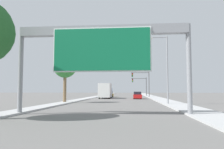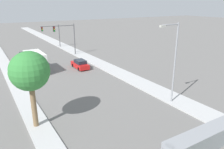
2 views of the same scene
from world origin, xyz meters
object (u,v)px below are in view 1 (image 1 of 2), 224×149
at_px(sign_gantry, 102,44).
at_px(car_far_center, 137,95).
at_px(truck_box_primary, 106,91).
at_px(car_mid_left, 110,94).
at_px(traffic_light_mid_block, 141,83).
at_px(traffic_light_near_intersection, 143,80).
at_px(street_lamp_right, 165,64).
at_px(palm_tree_background, 65,67).

xyz_separation_m(sign_gantry, car_far_center, (3.50, 30.08, -4.63)).
bearing_deg(truck_box_primary, car_far_center, -18.03).
relative_size(car_mid_left, traffic_light_mid_block, 0.75).
bearing_deg(sign_gantry, traffic_light_near_intersection, 82.47).
xyz_separation_m(car_far_center, traffic_light_near_intersection, (1.81, 10.07, 3.75)).
relative_size(car_mid_left, truck_box_primary, 0.56).
relative_size(car_far_center, street_lamp_right, 0.48).
bearing_deg(palm_tree_background, traffic_light_near_intersection, 63.20).
bearing_deg(palm_tree_background, car_mid_left, 81.48).
bearing_deg(palm_tree_background, truck_box_primary, 77.27).
distance_m(car_far_center, palm_tree_background, 19.27).
bearing_deg(street_lamp_right, car_mid_left, 109.07).
xyz_separation_m(truck_box_primary, traffic_light_mid_block, (8.73, 17.79, 2.17)).
height_order(sign_gantry, palm_tree_background, palm_tree_background).
bearing_deg(sign_gantry, street_lamp_right, 61.69).
bearing_deg(sign_gantry, traffic_light_mid_block, 84.05).
height_order(car_mid_left, street_lamp_right, street_lamp_right).
bearing_deg(palm_tree_background, car_far_center, 54.22).
bearing_deg(car_far_center, sign_gantry, -96.64).
bearing_deg(traffic_light_mid_block, car_far_center, -94.92).
distance_m(car_mid_left, traffic_light_near_intersection, 9.64).
relative_size(car_far_center, car_mid_left, 1.01).
bearing_deg(traffic_light_near_intersection, sign_gantry, -97.53).
distance_m(sign_gantry, traffic_light_near_intersection, 40.50).
height_order(traffic_light_near_intersection, palm_tree_background, palm_tree_background).
distance_m(sign_gantry, palm_tree_background, 16.64).
relative_size(truck_box_primary, traffic_light_mid_block, 1.33).
distance_m(traffic_light_mid_block, street_lamp_right, 38.03).
height_order(car_mid_left, palm_tree_background, palm_tree_background).
bearing_deg(truck_box_primary, traffic_light_near_intersection, 41.48).
distance_m(truck_box_primary, traffic_light_near_intersection, 12.09).
xyz_separation_m(car_mid_left, truck_box_primary, (0.00, -8.87, 0.96)).
distance_m(truck_box_primary, street_lamp_right, 22.83).
bearing_deg(palm_tree_background, traffic_light_mid_block, 70.23).
bearing_deg(street_lamp_right, traffic_light_near_intersection, 92.54).
height_order(car_far_center, traffic_light_mid_block, traffic_light_mid_block).
distance_m(truck_box_primary, traffic_light_mid_block, 19.93).
height_order(truck_box_primary, street_lamp_right, street_lamp_right).
bearing_deg(street_lamp_right, car_far_center, 99.66).
bearing_deg(car_mid_left, truck_box_primary, -90.00).
bearing_deg(car_mid_left, traffic_light_near_intersection, -7.02).
distance_m(sign_gantry, car_far_center, 30.63).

